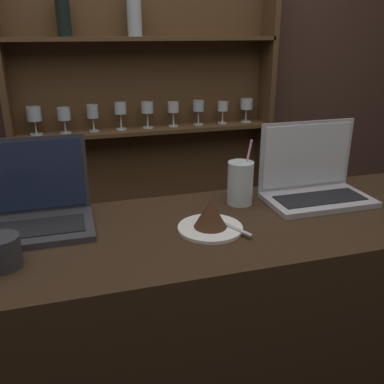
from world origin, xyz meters
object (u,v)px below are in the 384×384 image
(laptop_far, at_px, (313,181))
(laptop_near, at_px, (31,208))
(water_glass, at_px, (240,183))
(cake_plate, at_px, (211,218))
(coffee_cup, at_px, (2,252))

(laptop_far, bearing_deg, laptop_near, 178.12)
(laptop_far, xyz_separation_m, water_glass, (-0.25, 0.03, 0.01))
(laptop_far, bearing_deg, cake_plate, -161.64)
(laptop_far, relative_size, coffee_cup, 3.85)
(laptop_near, height_order, laptop_far, laptop_far)
(water_glass, xyz_separation_m, coffee_cup, (-0.70, -0.22, -0.03))
(laptop_near, distance_m, coffee_cup, 0.23)
(cake_plate, relative_size, coffee_cup, 2.09)
(laptop_far, relative_size, water_glass, 1.62)
(cake_plate, relative_size, water_glass, 0.88)
(cake_plate, bearing_deg, coffee_cup, -174.54)
(cake_plate, xyz_separation_m, water_glass, (0.16, 0.16, 0.03))
(coffee_cup, bearing_deg, cake_plate, 5.46)
(cake_plate, bearing_deg, water_glass, 46.24)
(laptop_near, distance_m, cake_plate, 0.51)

